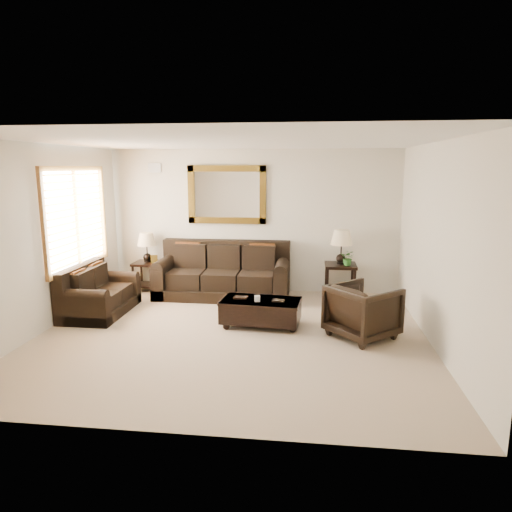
# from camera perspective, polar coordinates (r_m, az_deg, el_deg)

# --- Properties ---
(room) EXTENTS (5.51, 5.01, 2.71)m
(room) POSITION_cam_1_polar(r_m,az_deg,el_deg) (6.29, -3.19, 1.77)
(room) COLOR gray
(room) RESTS_ON ground
(window) EXTENTS (0.07, 1.96, 1.66)m
(window) POSITION_cam_1_polar(r_m,az_deg,el_deg) (8.01, -21.48, 4.45)
(window) COLOR white
(window) RESTS_ON room
(mirror) EXTENTS (1.50, 0.06, 1.10)m
(mirror) POSITION_cam_1_polar(r_m,az_deg,el_deg) (8.74, -3.67, 7.65)
(mirror) COLOR #462F0E
(mirror) RESTS_ON room
(air_vent) EXTENTS (0.25, 0.02, 0.18)m
(air_vent) POSITION_cam_1_polar(r_m,az_deg,el_deg) (9.10, -12.56, 10.70)
(air_vent) COLOR #999999
(air_vent) RESTS_ON room
(sofa) EXTENTS (2.43, 1.05, 1.00)m
(sofa) POSITION_cam_1_polar(r_m,az_deg,el_deg) (8.53, -4.09, -2.57)
(sofa) COLOR black
(sofa) RESTS_ON room
(loveseat) EXTENTS (0.85, 1.42, 0.80)m
(loveseat) POSITION_cam_1_polar(r_m,az_deg,el_deg) (7.94, -19.24, -4.70)
(loveseat) COLOR black
(loveseat) RESTS_ON room
(end_table_left) EXTENTS (0.51, 0.51, 1.13)m
(end_table_left) POSITION_cam_1_polar(r_m,az_deg,el_deg) (9.03, -13.45, 0.36)
(end_table_left) COLOR black
(end_table_left) RESTS_ON room
(end_table_right) EXTENTS (0.57, 0.57, 1.25)m
(end_table_right) POSITION_cam_1_polar(r_m,az_deg,el_deg) (8.46, 10.58, 0.31)
(end_table_right) COLOR black
(end_table_right) RESTS_ON room
(coffee_table) EXTENTS (1.24, 0.74, 0.50)m
(coffee_table) POSITION_cam_1_polar(r_m,az_deg,el_deg) (6.93, 0.61, -6.71)
(coffee_table) COLOR black
(coffee_table) RESTS_ON room
(armchair) EXTENTS (1.10, 1.11, 0.83)m
(armchair) POSITION_cam_1_polar(r_m,az_deg,el_deg) (6.59, 13.22, -6.43)
(armchair) COLOR black
(armchair) RESTS_ON floor
(potted_plant) EXTENTS (0.33, 0.34, 0.22)m
(potted_plant) POSITION_cam_1_polar(r_m,az_deg,el_deg) (8.38, 11.45, -0.43)
(potted_plant) COLOR #23591E
(potted_plant) RESTS_ON end_table_right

